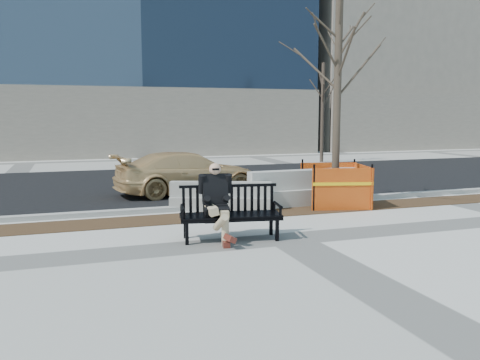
{
  "coord_description": "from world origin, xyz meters",
  "views": [
    {
      "loc": [
        -4.03,
        -8.87,
        2.45
      ],
      "look_at": [
        -0.7,
        0.91,
        1.09
      ],
      "focal_mm": 37.46,
      "sensor_mm": 36.0,
      "label": 1
    }
  ],
  "objects_px": {
    "sedan": "(188,194)",
    "seated_man": "(216,239)",
    "tree_fence": "(335,205)",
    "bench": "(231,239)",
    "jersey_barrier_right": "(307,204)",
    "jersey_barrier_left": "(221,210)"
  },
  "relations": [
    {
      "from": "sedan",
      "to": "seated_man",
      "type": "bearing_deg",
      "value": 164.57
    },
    {
      "from": "tree_fence",
      "to": "sedan",
      "type": "height_order",
      "value": "tree_fence"
    },
    {
      "from": "bench",
      "to": "jersey_barrier_right",
      "type": "distance_m",
      "value": 4.39
    },
    {
      "from": "bench",
      "to": "jersey_barrier_left",
      "type": "height_order",
      "value": "bench"
    },
    {
      "from": "seated_man",
      "to": "tree_fence",
      "type": "distance_m",
      "value": 4.8
    },
    {
      "from": "seated_man",
      "to": "jersey_barrier_left",
      "type": "distance_m",
      "value": 3.07
    },
    {
      "from": "sedan",
      "to": "bench",
      "type": "bearing_deg",
      "value": 167.28
    },
    {
      "from": "sedan",
      "to": "jersey_barrier_right",
      "type": "relative_size",
      "value": 1.33
    },
    {
      "from": "seated_man",
      "to": "tree_fence",
      "type": "bearing_deg",
      "value": 41.19
    },
    {
      "from": "bench",
      "to": "seated_man",
      "type": "bearing_deg",
      "value": 169.17
    },
    {
      "from": "jersey_barrier_right",
      "to": "jersey_barrier_left",
      "type": "bearing_deg",
      "value": 178.4
    },
    {
      "from": "seated_man",
      "to": "jersey_barrier_right",
      "type": "bearing_deg",
      "value": 49.81
    },
    {
      "from": "sedan",
      "to": "jersey_barrier_right",
      "type": "height_order",
      "value": "sedan"
    },
    {
      "from": "jersey_barrier_right",
      "to": "tree_fence",
      "type": "bearing_deg",
      "value": -34.03
    },
    {
      "from": "seated_man",
      "to": "tree_fence",
      "type": "height_order",
      "value": "tree_fence"
    },
    {
      "from": "tree_fence",
      "to": "jersey_barrier_right",
      "type": "xyz_separation_m",
      "value": [
        -0.64,
        0.4,
        0.0
      ]
    },
    {
      "from": "sedan",
      "to": "jersey_barrier_left",
      "type": "distance_m",
      "value": 2.92
    },
    {
      "from": "tree_fence",
      "to": "sedan",
      "type": "xyz_separation_m",
      "value": [
        -3.31,
        3.28,
        0.0
      ]
    },
    {
      "from": "jersey_barrier_left",
      "to": "jersey_barrier_right",
      "type": "relative_size",
      "value": 0.77
    },
    {
      "from": "seated_man",
      "to": "sedan",
      "type": "distance_m",
      "value": 5.88
    },
    {
      "from": "seated_man",
      "to": "jersey_barrier_left",
      "type": "bearing_deg",
      "value": 80.84
    },
    {
      "from": "seated_man",
      "to": "bench",
      "type": "bearing_deg",
      "value": -10.83
    }
  ]
}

